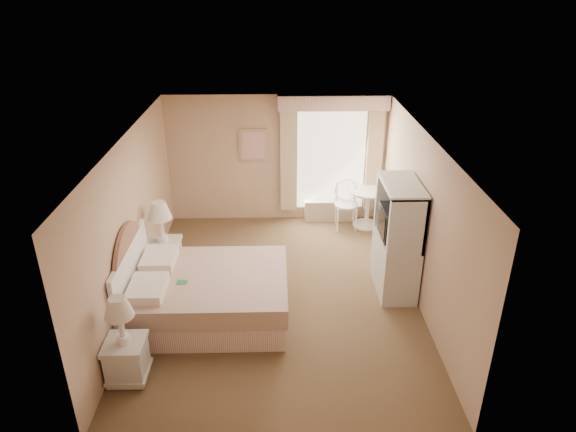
{
  "coord_description": "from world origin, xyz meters",
  "views": [
    {
      "loc": [
        -0.01,
        -6.67,
        4.52
      ],
      "look_at": [
        0.16,
        0.3,
        1.2
      ],
      "focal_mm": 32.0,
      "sensor_mm": 36.0,
      "label": 1
    }
  ],
  "objects_px": {
    "nightstand_near": "(125,350)",
    "cafe_chair": "(346,200)",
    "round_table": "(368,202)",
    "bed": "(200,294)",
    "nightstand_far": "(164,249)",
    "armoire": "(397,247)"
  },
  "relations": [
    {
      "from": "nightstand_far",
      "to": "cafe_chair",
      "type": "bearing_deg",
      "value": 28.67
    },
    {
      "from": "bed",
      "to": "nightstand_near",
      "type": "distance_m",
      "value": 1.46
    },
    {
      "from": "nightstand_near",
      "to": "armoire",
      "type": "distance_m",
      "value": 4.14
    },
    {
      "from": "bed",
      "to": "nightstand_far",
      "type": "height_order",
      "value": "bed"
    },
    {
      "from": "bed",
      "to": "cafe_chair",
      "type": "height_order",
      "value": "bed"
    },
    {
      "from": "bed",
      "to": "round_table",
      "type": "bearing_deg",
      "value": 44.97
    },
    {
      "from": "cafe_chair",
      "to": "round_table",
      "type": "bearing_deg",
      "value": 0.96
    },
    {
      "from": "bed",
      "to": "armoire",
      "type": "distance_m",
      "value": 3.02
    },
    {
      "from": "round_table",
      "to": "cafe_chair",
      "type": "height_order",
      "value": "cafe_chair"
    },
    {
      "from": "nightstand_near",
      "to": "round_table",
      "type": "bearing_deg",
      "value": 48.98
    },
    {
      "from": "round_table",
      "to": "cafe_chair",
      "type": "xyz_separation_m",
      "value": [
        -0.42,
        -0.0,
        0.05
      ]
    },
    {
      "from": "bed",
      "to": "cafe_chair",
      "type": "bearing_deg",
      "value": 49.46
    },
    {
      "from": "nightstand_far",
      "to": "armoire",
      "type": "xyz_separation_m",
      "value": [
        3.65,
        -0.47,
        0.25
      ]
    },
    {
      "from": "round_table",
      "to": "armoire",
      "type": "bearing_deg",
      "value": -88.39
    },
    {
      "from": "round_table",
      "to": "bed",
      "type": "bearing_deg",
      "value": -135.03
    },
    {
      "from": "nightstand_far",
      "to": "round_table",
      "type": "xyz_separation_m",
      "value": [
        3.59,
        1.74,
        0.01
      ]
    },
    {
      "from": "nightstand_far",
      "to": "armoire",
      "type": "height_order",
      "value": "armoire"
    },
    {
      "from": "nightstand_far",
      "to": "armoire",
      "type": "relative_size",
      "value": 0.72
    },
    {
      "from": "bed",
      "to": "nightstand_far",
      "type": "bearing_deg",
      "value": 122.87
    },
    {
      "from": "nightstand_near",
      "to": "cafe_chair",
      "type": "relative_size",
      "value": 1.22
    },
    {
      "from": "round_table",
      "to": "cafe_chair",
      "type": "bearing_deg",
      "value": -179.49
    },
    {
      "from": "bed",
      "to": "cafe_chair",
      "type": "xyz_separation_m",
      "value": [
        2.44,
        2.86,
        0.18
      ]
    }
  ]
}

